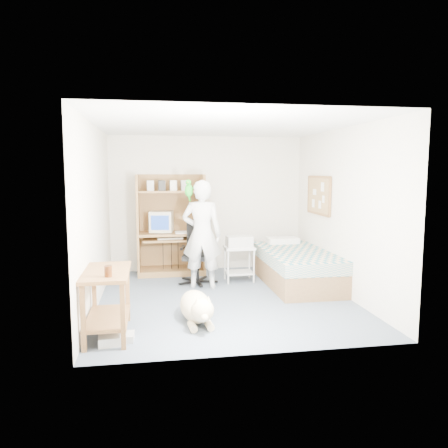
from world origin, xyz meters
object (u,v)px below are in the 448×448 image
side_desk (107,293)px  person (202,234)px  bed (296,267)px  printer_cart (239,258)px  computer_hutch (171,229)px  dog (197,307)px  office_chair (198,261)px

side_desk → person: person is taller
bed → person: bearing=178.4°
side_desk → printer_cart: size_ratio=1.68×
computer_hutch → dog: size_ratio=1.52×
side_desk → person: bearing=55.2°
side_desk → office_chair: size_ratio=0.96×
bed → office_chair: office_chair is taller
bed → side_desk: 3.39m
bed → side_desk: bearing=-147.5°
computer_hutch → printer_cart: size_ratio=3.03×
bed → dog: bed is taller
office_chair → computer_hutch: bearing=131.0°
side_desk → person: (1.29, 1.86, 0.37)m
computer_hutch → side_desk: bearing=-106.1°
person → dog: size_ratio=1.46×
bed → printer_cart: size_ratio=3.40×
bed → dog: size_ratio=1.71×
side_desk → bed: bearing=32.5°
person → bed: bearing=-168.4°
computer_hutch → printer_cart: (1.11, -0.77, -0.43)m
side_desk → printer_cart: (1.96, 2.17, -0.10)m
bed → person: 1.66m
side_desk → office_chair: office_chair is taller
office_chair → dog: (-0.21, -1.90, -0.18)m
computer_hutch → side_desk: (-0.85, -2.94, -0.33)m
bed → person: size_ratio=1.17×
dog → printer_cart: bearing=59.9°
office_chair → dog: office_chair is taller
office_chair → person: (0.04, -0.31, 0.49)m
side_desk → printer_cart: bearing=47.8°
dog → person: bearing=76.7°
bed → office_chair: size_ratio=1.95×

